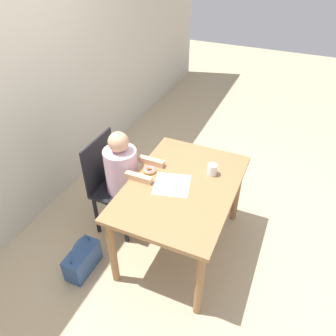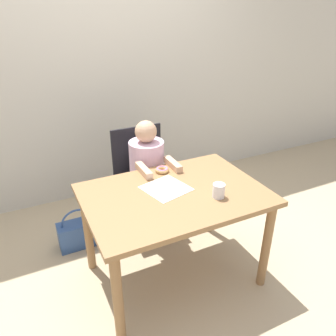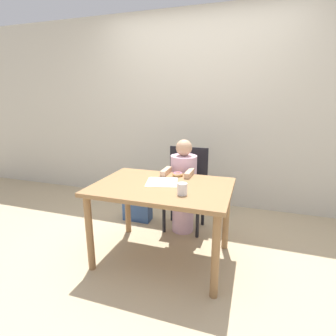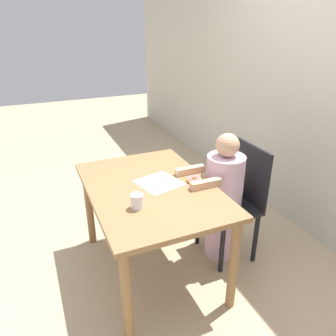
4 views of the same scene
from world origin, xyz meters
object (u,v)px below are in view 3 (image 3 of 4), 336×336
child_figure (183,188)px  donut (178,174)px  chair (186,187)px  cup (182,189)px  handbag (138,210)px

child_figure → donut: bearing=-87.3°
chair → cup: (0.19, -0.84, 0.28)m
donut → chair: bearing=91.9°
child_figure → chair: bearing=90.0°
child_figure → donut: child_figure is taller
chair → donut: size_ratio=9.03×
donut → handbag: (-0.60, 0.34, -0.61)m
child_figure → cup: size_ratio=11.09×
donut → cup: size_ratio=1.09×
donut → handbag: bearing=150.2°
donut → handbag: size_ratio=0.29×
child_figure → cup: child_figure is taller
donut → handbag: 0.92m
chair → cup: chair is taller
chair → handbag: 0.69m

